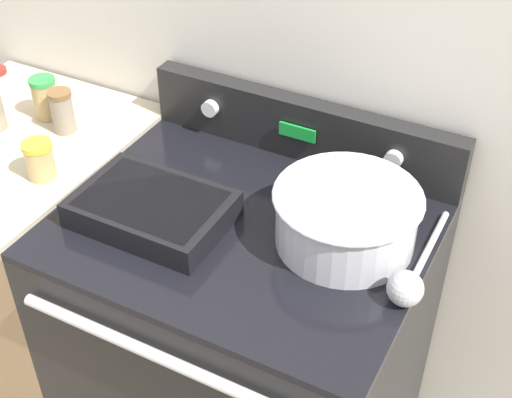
{
  "coord_description": "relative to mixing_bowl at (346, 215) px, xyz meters",
  "views": [
    {
      "loc": [
        0.56,
        -0.69,
        1.88
      ],
      "look_at": [
        0.02,
        0.33,
        0.98
      ],
      "focal_mm": 50.0,
      "sensor_mm": 36.0,
      "label": 1
    }
  ],
  "objects": [
    {
      "name": "kitchen_wall",
      "position": [
        -0.21,
        0.3,
        0.26
      ],
      "size": [
        8.0,
        0.05,
        2.5
      ],
      "color": "silver",
      "rests_on": "ground_plane"
    },
    {
      "name": "stove_range",
      "position": [
        -0.21,
        -0.04,
        -0.53
      ],
      "size": [
        0.77,
        0.65,
        0.92
      ],
      "color": "black",
      "rests_on": "ground_plane"
    },
    {
      "name": "control_panel",
      "position": [
        -0.21,
        0.24,
        0.0
      ],
      "size": [
        0.77,
        0.07,
        0.15
      ],
      "color": "black",
      "rests_on": "stove_range"
    },
    {
      "name": "side_counter",
      "position": [
        -0.87,
        -0.04,
        -0.52
      ],
      "size": [
        0.56,
        0.62,
        0.93
      ],
      "color": "tan",
      "rests_on": "ground_plane"
    },
    {
      "name": "mixing_bowl",
      "position": [
        0.0,
        0.0,
        0.0
      ],
      "size": [
        0.3,
        0.3,
        0.12
      ],
      "color": "silver",
      "rests_on": "stove_range"
    },
    {
      "name": "casserole_dish",
      "position": [
        -0.38,
        -0.12,
        -0.04
      ],
      "size": [
        0.32,
        0.22,
        0.06
      ],
      "color": "black",
      "rests_on": "stove_range"
    },
    {
      "name": "ladle",
      "position": [
        0.16,
        -0.09,
        -0.04
      ],
      "size": [
        0.07,
        0.31,
        0.07
      ],
      "color": "#B7B7B7",
      "rests_on": "stove_range"
    },
    {
      "name": "spice_jar_yellow_cap",
      "position": [
        -0.68,
        -0.12,
        -0.01
      ],
      "size": [
        0.07,
        0.07,
        0.09
      ],
      "color": "tan",
      "rests_on": "side_counter"
    },
    {
      "name": "spice_jar_brown_cap",
      "position": [
        -0.76,
        0.05,
        -0.0
      ],
      "size": [
        0.06,
        0.06,
        0.11
      ],
      "color": "gray",
      "rests_on": "side_counter"
    },
    {
      "name": "spice_jar_green_cap",
      "position": [
        -0.84,
        0.08,
        -0.0
      ],
      "size": [
        0.06,
        0.06,
        0.11
      ],
      "color": "tan",
      "rests_on": "side_counter"
    }
  ]
}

